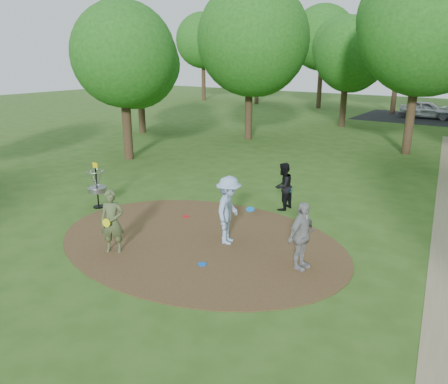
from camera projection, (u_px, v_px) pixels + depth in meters
The scene contains 11 objects.
ground at pixel (199, 241), 12.01m from camera, with size 100.00×100.00×0.00m, color #2D5119.
dirt_clearing at pixel (199, 240), 12.01m from camera, with size 8.40×8.40×0.02m, color #47301C.
player_observer_with_disc at pixel (112, 222), 11.09m from camera, with size 0.73×0.66×1.67m.
player_throwing_with_disc at pixel (229, 210), 11.62m from camera, with size 1.31×1.36×1.87m.
player_walking_with_disc at pixel (283, 186), 14.25m from camera, with size 0.67×0.82×1.58m.
player_waiting_with_disc at pixel (302, 236), 10.21m from camera, with size 0.55×1.03×1.67m.
disc_ground_blue at pixel (202, 264), 10.60m from camera, with size 0.22×0.22×0.02m, color blue.
disc_ground_red at pixel (186, 216), 13.75m from camera, with size 0.22×0.22×0.02m, color red.
car_left at pixel (427, 110), 35.38m from camera, with size 1.66×4.12×1.40m, color #ADAEB5.
disc_golf_basket at pixel (97, 182), 14.42m from camera, with size 0.63×0.63×1.54m.
tree_ring at pixel (410, 44), 17.57m from camera, with size 37.31×45.67×9.43m.
Camera 1 is at (6.83, -8.73, 4.86)m, focal length 35.00 mm.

